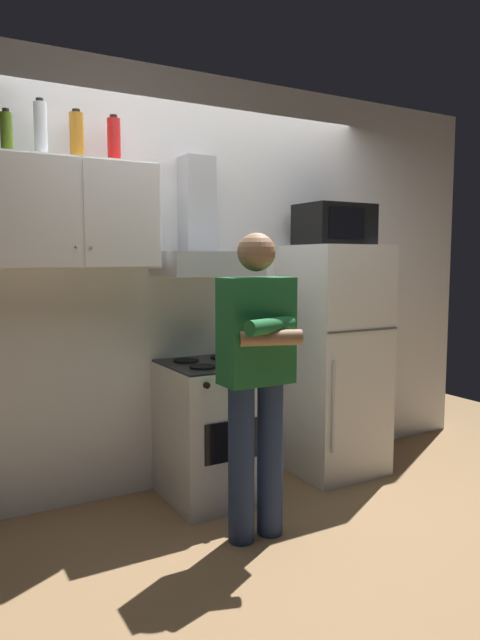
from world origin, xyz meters
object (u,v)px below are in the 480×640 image
range_hood (204,244)px  bottle_olive_oil (7,132)px  upper_cabinet (74,215)px  cooking_pot (241,355)px  bottle_liquor_amber (77,137)px  refrigerator (334,360)px  microwave (334,225)px  person_standing (257,374)px  stove_oven (214,430)px  bottle_vodka_clear (41,129)px  bottle_soda_red (114,141)px

range_hood → bottle_olive_oil: bottle_olive_oil is taller
upper_cabinet → cooking_pot: 1.27m
bottle_liquor_amber → refrigerator: bearing=-5.4°
microwave → person_standing: size_ratio=0.29×
stove_oven → bottle_liquor_amber: 1.92m
upper_cabinet → refrigerator: (1.75, -0.12, -0.95)m
person_standing → bottle_vodka_clear: bottle_vodka_clear is taller
person_standing → cooking_pot: size_ratio=5.48×
bottle_liquor_amber → microwave: bearing=-4.8°
cooking_pot → bottle_olive_oil: size_ratio=1.32×
bottle_soda_red → stove_oven: bearing=-14.7°
upper_cabinet → person_standing: (0.75, -0.73, -0.85)m
range_hood → bottle_liquor_amber: bearing=177.3°
bottle_soda_red → bottle_olive_oil: (-0.58, -0.05, -0.02)m
bottle_olive_oil → bottle_vodka_clear: bearing=7.1°
cooking_pot → bottle_vodka_clear: 1.70m
cooking_pot → bottle_soda_red: size_ratio=1.09×
refrigerator → bottle_liquor_amber: bottle_liquor_amber is taller
bottle_soda_red → bottle_olive_oil: 0.59m
bottle_olive_oil → bottle_vodka_clear: 0.18m
range_hood → bottle_vodka_clear: (-0.97, -0.01, 0.60)m
upper_cabinet → bottle_soda_red: 0.49m
microwave → bottle_olive_oil: 2.13m
upper_cabinet → range_hood: 0.81m
bottle_olive_oil → person_standing: bearing=-32.8°
refrigerator → bottle_liquor_amber: 2.21m
upper_cabinet → bottle_olive_oil: size_ratio=3.97×
microwave → person_standing: microwave is taller
cooking_pot → bottle_olive_oil: bottle_olive_oil is taller
bottle_liquor_amber → bottle_soda_red: bearing=-4.4°
range_hood → bottle_vodka_clear: bearing=-179.6°
bottle_olive_oil → microwave: bearing=-2.2°
person_standing → cooking_pot: person_standing is taller
microwave → bottle_liquor_amber: bottle_liquor_amber is taller
bottle_liquor_amber → cooking_pot: bearing=-17.4°
bottle_olive_oil → upper_cabinet: bearing=4.4°
person_standing → bottle_vodka_clear: 1.75m
person_standing → bottle_soda_red: bottle_soda_red is taller
bottle_soda_red → bottle_liquor_amber: 0.21m
upper_cabinet → bottle_soda_red: size_ratio=3.29×
refrigerator → cooking_pot: bearing=-171.7°
bottle_soda_red → bottle_olive_oil: size_ratio=1.21×
upper_cabinet → bottle_vodka_clear: size_ratio=2.94×
microwave → bottle_olive_oil: bearing=177.8°
range_hood → bottle_olive_oil: (-1.14, -0.03, 0.56)m
bottle_olive_oil → bottle_liquor_amber: bearing=9.5°
upper_cabinet → refrigerator: upper_cabinet is taller
bottle_olive_oil → cooking_pot: bearing=-9.7°
bottle_olive_oil → stove_oven: bearing=-4.9°
cooking_pot → bottle_soda_red: (-0.69, 0.27, 1.26)m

